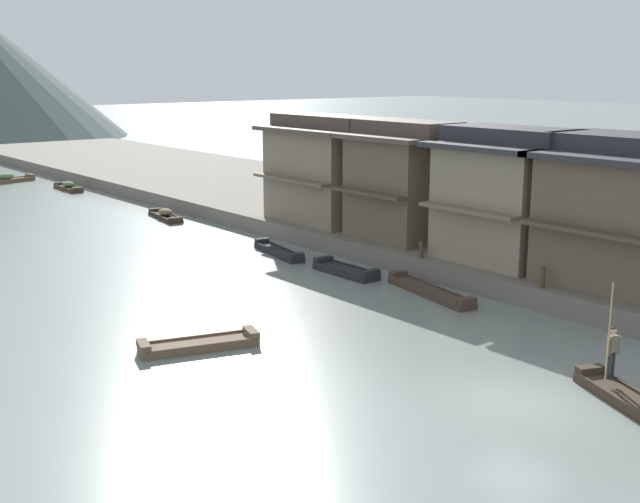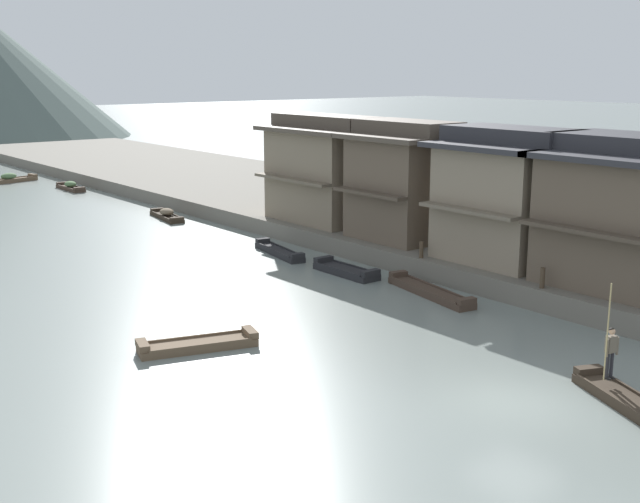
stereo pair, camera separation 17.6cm
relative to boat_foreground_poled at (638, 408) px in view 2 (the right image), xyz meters
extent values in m
plane|color=gray|center=(-2.08, 2.65, -0.16)|extent=(400.00, 400.00, 0.00)
cube|color=#6B665B|center=(14.86, 32.65, 0.31)|extent=(18.00, 110.00, 0.95)
cube|color=#33281E|center=(0.00, 0.00, -0.03)|extent=(2.99, 5.22, 0.26)
cube|color=#33281E|center=(0.98, 2.28, 0.22)|extent=(0.97, 0.69, 0.24)
cube|color=#33281E|center=(-0.42, 0.18, 0.14)|extent=(1.95, 4.40, 0.08)
cube|color=black|center=(0.66, 1.30, 0.36)|extent=(0.14, 0.24, 0.05)
cylinder|color=#232328|center=(0.67, 1.34, 0.78)|extent=(0.11, 0.11, 0.78)
cube|color=black|center=(0.49, 1.33, 0.36)|extent=(0.14, 0.24, 0.05)
cylinder|color=#232328|center=(0.49, 1.37, 0.78)|extent=(0.11, 0.11, 0.78)
cube|color=#665B4C|center=(0.58, 1.35, 1.43)|extent=(0.35, 0.26, 0.52)
cylinder|color=#665B4C|center=(0.78, 1.25, 1.36)|extent=(0.08, 0.08, 0.56)
cylinder|color=#665B4C|center=(0.36, 1.34, 1.36)|extent=(0.08, 0.08, 0.56)
sphere|color=tan|center=(0.58, 1.35, 1.83)|extent=(0.20, 0.20, 0.20)
sphere|color=black|center=(0.58, 1.36, 1.85)|extent=(0.18, 0.18, 0.18)
cylinder|color=tan|center=(0.27, 1.31, 1.88)|extent=(0.04, 0.04, 3.00)
cube|color=#232326|center=(3.77, 17.46, -0.02)|extent=(1.12, 3.77, 0.29)
cube|color=#232326|center=(3.77, 19.19, 0.26)|extent=(1.01, 0.36, 0.26)
cube|color=#232326|center=(3.77, 15.72, 0.26)|extent=(1.01, 0.36, 0.26)
cube|color=#232326|center=(3.25, 17.46, 0.17)|extent=(0.08, 3.27, 0.08)
cube|color=#232326|center=(4.30, 17.46, 0.17)|extent=(0.08, 3.27, 0.08)
cube|color=brown|center=(-7.16, 12.63, -0.03)|extent=(4.31, 2.27, 0.26)
cube|color=brown|center=(-9.01, 13.17, 0.22)|extent=(0.64, 1.08, 0.24)
cube|color=brown|center=(-5.31, 12.08, 0.22)|extent=(0.64, 1.08, 0.24)
cube|color=brown|center=(-7.31, 12.12, 0.14)|extent=(3.53, 1.12, 0.08)
cube|color=brown|center=(-7.01, 13.13, 0.14)|extent=(3.53, 1.12, 0.08)
cube|color=brown|center=(1.57, 60.39, -0.03)|extent=(5.11, 2.31, 0.27)
cube|color=brown|center=(3.84, 60.96, 0.23)|extent=(0.60, 1.07, 0.25)
cube|color=brown|center=(1.44, 60.89, 0.15)|extent=(4.37, 1.17, 0.08)
cube|color=brown|center=(1.69, 59.88, 0.15)|extent=(4.37, 1.17, 0.08)
ellipsoid|color=#4C6B42|center=(1.57, 60.39, 0.39)|extent=(1.62, 1.33, 0.56)
cube|color=#423328|center=(4.09, 52.78, -0.05)|extent=(1.06, 4.13, 0.23)
cube|color=#423328|center=(4.12, 54.69, 0.17)|extent=(0.90, 0.37, 0.21)
cube|color=#423328|center=(4.06, 50.88, 0.17)|extent=(0.90, 0.37, 0.21)
cube|color=#423328|center=(3.63, 52.79, 0.11)|extent=(0.13, 3.61, 0.08)
cube|color=#423328|center=(4.55, 52.78, 0.11)|extent=(0.13, 3.61, 0.08)
ellipsoid|color=#4C6B42|center=(4.09, 52.78, 0.31)|extent=(0.92, 1.27, 0.49)
cube|color=#33281E|center=(4.08, 36.19, -0.06)|extent=(1.60, 4.33, 0.21)
cube|color=#33281E|center=(4.38, 38.13, 0.15)|extent=(0.92, 0.49, 0.19)
cube|color=#33281E|center=(3.78, 34.25, 0.15)|extent=(0.92, 0.49, 0.19)
cube|color=#33281E|center=(3.64, 36.26, 0.09)|extent=(0.65, 3.70, 0.08)
cube|color=#33281E|center=(4.52, 36.12, 0.09)|extent=(0.65, 3.70, 0.08)
ellipsoid|color=brown|center=(4.08, 36.19, 0.29)|extent=(1.05, 1.34, 0.48)
cube|color=#232326|center=(3.71, 22.89, -0.03)|extent=(1.59, 4.61, 0.27)
cube|color=#232326|center=(4.07, 24.98, 0.23)|extent=(0.79, 0.48, 0.24)
cube|color=#232326|center=(3.34, 20.80, 0.23)|extent=(0.79, 0.48, 0.24)
cube|color=#232326|center=(3.34, 22.95, 0.15)|extent=(0.77, 3.99, 0.08)
cube|color=#232326|center=(4.07, 22.82, 0.15)|extent=(0.77, 3.99, 0.08)
cube|color=#423328|center=(4.27, 12.36, -0.03)|extent=(1.90, 5.44, 0.28)
cube|color=#423328|center=(4.74, 14.85, 0.24)|extent=(0.89, 0.51, 0.25)
cube|color=#423328|center=(3.80, 9.87, 0.24)|extent=(0.89, 0.51, 0.25)
cube|color=#423328|center=(3.86, 12.44, 0.15)|extent=(0.98, 4.79, 0.08)
cube|color=#423328|center=(4.69, 12.28, 0.15)|extent=(0.98, 4.79, 0.08)
cube|color=#4D4135|center=(6.35, 5.56, 3.38)|extent=(0.70, 7.21, 0.16)
cube|color=gray|center=(9.19, 12.24, 3.38)|extent=(4.97, 5.31, 5.20)
cube|color=#6E6151|center=(6.35, 12.24, 3.38)|extent=(0.70, 5.31, 0.16)
cube|color=#2D2D33|center=(9.19, 12.24, 6.10)|extent=(5.87, 6.21, 0.24)
cube|color=#2D2D33|center=(9.19, 12.24, 6.57)|extent=(2.98, 6.21, 0.70)
cube|color=brown|center=(8.92, 18.77, 3.38)|extent=(4.45, 4.86, 5.20)
cube|color=#4D4135|center=(6.35, 18.77, 3.38)|extent=(0.70, 4.86, 0.16)
cube|color=#4C4238|center=(8.92, 18.77, 6.10)|extent=(5.35, 5.76, 0.24)
cube|color=#4C4238|center=(8.92, 18.77, 6.57)|extent=(2.67, 5.76, 0.70)
cube|color=#7F705B|center=(8.85, 25.36, 3.38)|extent=(4.29, 6.41, 5.20)
cube|color=brown|center=(6.35, 25.36, 3.38)|extent=(0.70, 6.41, 0.16)
cube|color=#4C4238|center=(8.85, 25.36, 6.10)|extent=(5.19, 7.31, 0.24)
cube|color=#4C4238|center=(8.85, 25.36, 6.57)|extent=(2.57, 7.31, 0.70)
cylinder|color=#473828|center=(6.21, 8.00, 1.21)|extent=(0.20, 0.20, 0.86)
cylinder|color=#473828|center=(6.21, 14.86, 1.17)|extent=(0.20, 0.20, 0.78)
camera|label=1|loc=(-20.70, -11.15, 9.50)|focal=45.33mm
camera|label=2|loc=(-20.56, -11.26, 9.50)|focal=45.33mm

